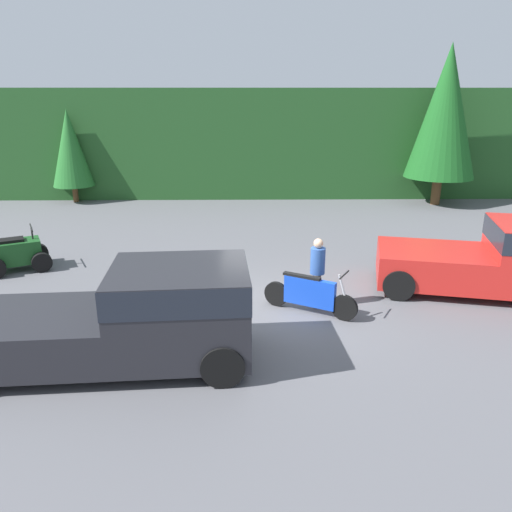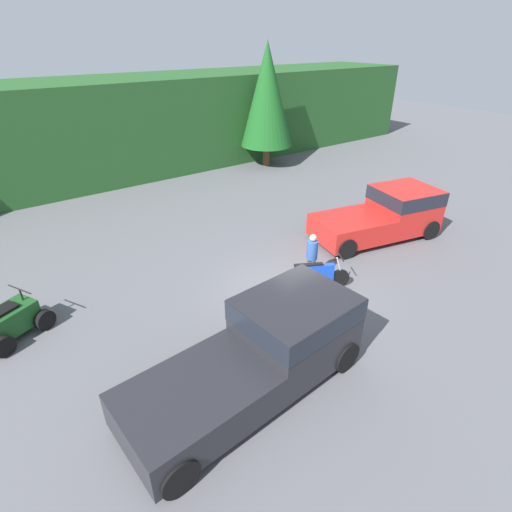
{
  "view_description": "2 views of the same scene",
  "coord_description": "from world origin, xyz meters",
  "px_view_note": "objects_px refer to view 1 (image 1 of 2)",
  "views": [
    {
      "loc": [
        -0.63,
        -11.16,
        5.06
      ],
      "look_at": [
        -0.44,
        1.28,
        0.95
      ],
      "focal_mm": 35.0,
      "sensor_mm": 36.0,
      "label": 1
    },
    {
      "loc": [
        -7.24,
        -7.94,
        7.33
      ],
      "look_at": [
        -0.44,
        1.28,
        0.95
      ],
      "focal_mm": 28.0,
      "sensor_mm": 36.0,
      "label": 2
    }
  ],
  "objects_px": {
    "pickup_truck_second": "(131,315)",
    "dirt_bike": "(310,294)",
    "quad_atv": "(17,254)",
    "rider_person": "(317,270)",
    "pickup_truck_red": "(502,257)"
  },
  "relations": [
    {
      "from": "quad_atv",
      "to": "rider_person",
      "type": "height_order",
      "value": "rider_person"
    },
    {
      "from": "rider_person",
      "to": "pickup_truck_second",
      "type": "bearing_deg",
      "value": -132.53
    },
    {
      "from": "dirt_bike",
      "to": "rider_person",
      "type": "xyz_separation_m",
      "value": [
        0.22,
        0.39,
        0.47
      ]
    },
    {
      "from": "pickup_truck_second",
      "to": "dirt_bike",
      "type": "xyz_separation_m",
      "value": [
        3.7,
        2.22,
        -0.54
      ]
    },
    {
      "from": "pickup_truck_red",
      "to": "rider_person",
      "type": "bearing_deg",
      "value": -158.31
    },
    {
      "from": "quad_atv",
      "to": "rider_person",
      "type": "distance_m",
      "value": 8.99
    },
    {
      "from": "rider_person",
      "to": "dirt_bike",
      "type": "bearing_deg",
      "value": -105.29
    },
    {
      "from": "pickup_truck_red",
      "to": "pickup_truck_second",
      "type": "height_order",
      "value": "same"
    },
    {
      "from": "dirt_bike",
      "to": "quad_atv",
      "type": "xyz_separation_m",
      "value": [
        -8.31,
        3.18,
        0.02
      ]
    },
    {
      "from": "pickup_truck_red",
      "to": "rider_person",
      "type": "distance_m",
      "value": 4.94
    },
    {
      "from": "pickup_truck_red",
      "to": "rider_person",
      "type": "xyz_separation_m",
      "value": [
        -4.88,
        -0.76,
        -0.06
      ]
    },
    {
      "from": "pickup_truck_red",
      "to": "rider_person",
      "type": "relative_size",
      "value": 3.14
    },
    {
      "from": "pickup_truck_second",
      "to": "dirt_bike",
      "type": "distance_m",
      "value": 4.35
    },
    {
      "from": "pickup_truck_second",
      "to": "rider_person",
      "type": "distance_m",
      "value": 4.71
    },
    {
      "from": "pickup_truck_second",
      "to": "dirt_bike",
      "type": "height_order",
      "value": "pickup_truck_second"
    }
  ]
}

